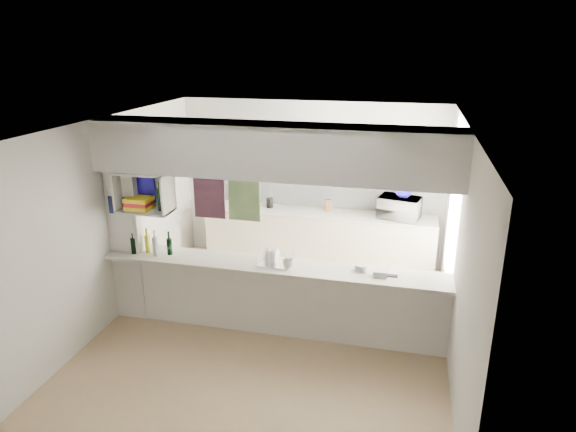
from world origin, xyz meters
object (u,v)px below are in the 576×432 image
(microwave, at_px, (400,208))
(bowl, at_px, (403,195))
(wine_bottles, at_px, (151,245))
(dish_rack, at_px, (275,258))

(microwave, height_order, bowl, bowl)
(wine_bottles, bearing_deg, dish_rack, 2.20)
(microwave, height_order, wine_bottles, wine_bottles)
(bowl, bearing_deg, wine_bottles, -144.43)
(microwave, bearing_deg, dish_rack, 70.08)
(dish_rack, height_order, wine_bottles, wine_bottles)
(dish_rack, bearing_deg, bowl, 58.90)
(bowl, relative_size, wine_bottles, 0.44)
(microwave, xyz_separation_m, dish_rack, (-1.39, -2.07, -0.08))
(bowl, distance_m, wine_bottles, 3.71)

